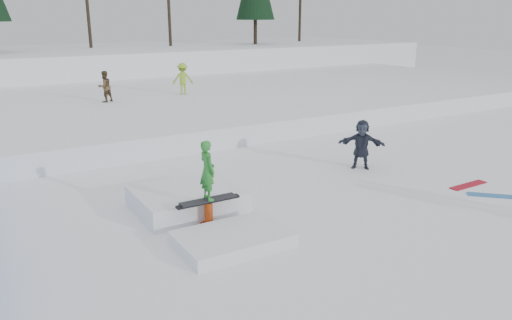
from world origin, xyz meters
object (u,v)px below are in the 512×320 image
walker_olive (105,87)px  walker_ygreen (183,79)px  jib_rail_feature (199,207)px  spectator_dark (362,144)px

walker_olive → walker_ygreen: bearing=160.7°
walker_ygreen → jib_rail_feature: walker_ygreen is taller
jib_rail_feature → walker_ygreen: bearing=68.4°
walker_olive → spectator_dark: size_ratio=0.92×
jib_rail_feature → spectator_dark: bearing=9.9°
walker_ygreen → spectator_dark: 12.85m
walker_ygreen → jib_rail_feature: size_ratio=0.37×
jib_rail_feature → walker_olive: bearing=84.3°
walker_olive → walker_ygreen: (4.16, 0.32, 0.07)m
walker_olive → walker_ygreen: size_ratio=0.91×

